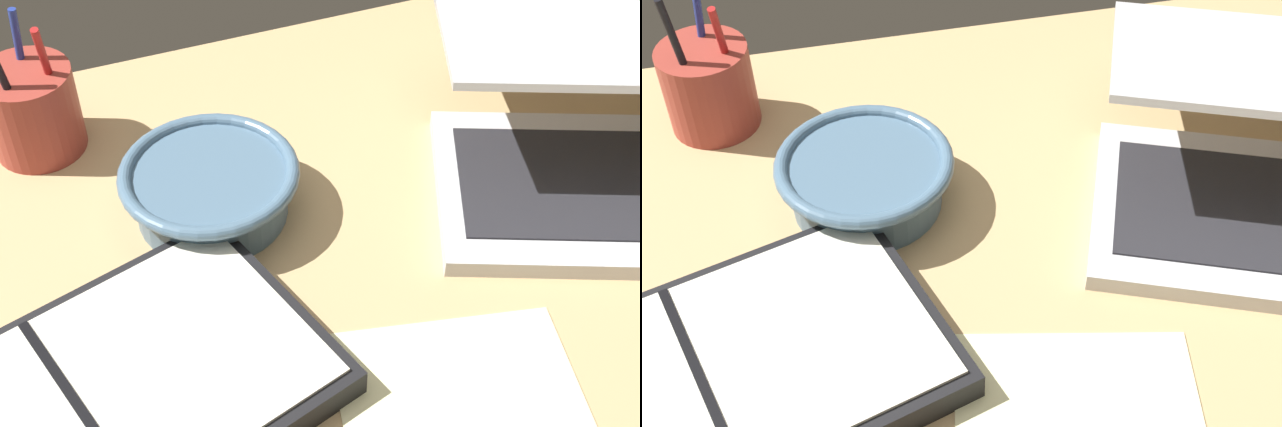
# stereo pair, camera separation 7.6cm
# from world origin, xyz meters

# --- Properties ---
(desk_top) EXTENTS (1.40, 1.00, 0.02)m
(desk_top) POSITION_xyz_m (0.00, 0.00, 0.01)
(desk_top) COLOR tan
(desk_top) RESTS_ON ground
(bowl) EXTENTS (0.17, 0.17, 0.06)m
(bowl) POSITION_xyz_m (-0.05, 0.22, 0.05)
(bowl) COLOR slate
(bowl) RESTS_ON desk_top
(pen_cup) EXTENTS (0.09, 0.09, 0.16)m
(pen_cup) POSITION_xyz_m (-0.19, 0.38, 0.07)
(pen_cup) COLOR #9E382D
(pen_cup) RESTS_ON desk_top
(planner) EXTENTS (0.43, 0.32, 0.03)m
(planner) POSITION_xyz_m (-0.21, 0.03, 0.04)
(planner) COLOR black
(planner) RESTS_ON desk_top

